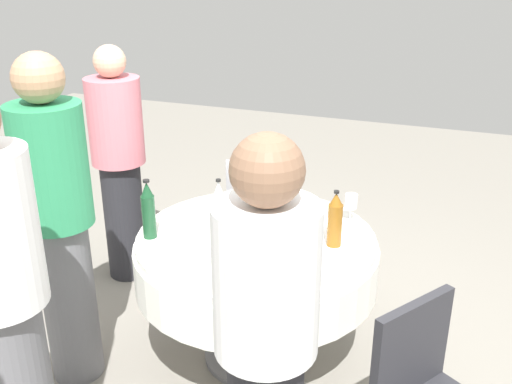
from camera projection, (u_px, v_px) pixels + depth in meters
ground_plane at (256, 356)px, 3.22m from camera, size 10.00×10.00×0.00m
dining_table at (256, 262)px, 2.99m from camera, size 1.23×1.23×0.74m
bottle_amber_front at (258, 234)px, 2.71m from camera, size 0.06×0.06×0.24m
bottle_amber_south at (335, 220)px, 2.79m from camera, size 0.07×0.07×0.29m
bottle_dark_green_right at (148, 211)px, 2.87m from camera, size 0.07×0.07×0.31m
bottle_clear_left at (219, 208)px, 2.93m from camera, size 0.06×0.06×0.29m
wine_glass_left at (257, 217)px, 2.90m from camera, size 0.07×0.07×0.14m
wine_glass_north at (292, 206)px, 3.03m from camera, size 0.07×0.07×0.14m
wine_glass_rear at (248, 226)px, 2.82m from camera, size 0.07×0.07×0.14m
wine_glass_near at (351, 203)px, 3.06m from camera, size 0.07×0.07×0.15m
wine_glass_east at (295, 249)px, 2.57m from camera, size 0.08×0.08×0.15m
plate_east at (188, 250)px, 2.78m from camera, size 0.23×0.23×0.02m
plate_far at (256, 214)px, 3.15m from camera, size 0.25×0.25×0.04m
plate_inner at (206, 209)px, 3.22m from camera, size 0.25×0.25×0.02m
person_front at (266, 354)px, 1.92m from camera, size 0.34×0.34×1.59m
person_south at (58, 220)px, 2.77m from camera, size 0.34×0.34×1.67m
person_right at (119, 162)px, 3.75m from camera, size 0.34×0.34×1.55m
person_left at (2, 306)px, 2.10m from camera, size 0.34×0.34×1.68m
chair_near at (258, 206)px, 3.82m from camera, size 0.51×0.51×0.87m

